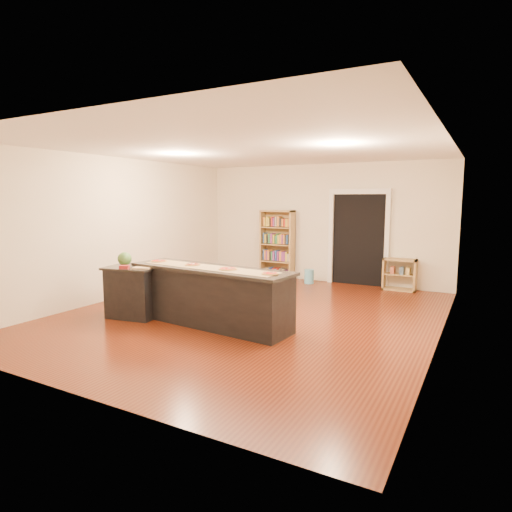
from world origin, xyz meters
The scene contains 16 objects.
room centered at (0.00, 0.00, 1.40)m, with size 6.00×7.00×2.80m.
doorway centered at (0.90, 3.46, 1.20)m, with size 1.40×0.09×2.21m.
kitchen_island centered at (-0.28, -0.79, 0.46)m, with size 2.79×0.76×0.92m.
side_counter centered at (-1.67, -1.05, 0.44)m, with size 0.87×0.64×0.86m.
bookshelf centered at (-1.09, 3.30, 0.85)m, with size 0.85×0.30×1.70m, color tan.
low_shelf centered at (1.87, 3.30, 0.35)m, with size 0.69×0.30×0.69m, color tan.
waste_bin centered at (-0.14, 3.07, 0.16)m, with size 0.23×0.23×0.33m, color #60B1D6.
kraft_paper centered at (-0.28, -0.82, 0.92)m, with size 2.42×0.44×0.00m, color olive.
watermelon centered at (-1.85, -1.04, 0.98)m, with size 0.23×0.23×0.23m, color #144214.
cutting_board centered at (-1.39, -1.12, 0.87)m, with size 0.29×0.20×0.02m, color tan.
package_red centered at (-1.63, -1.27, 0.89)m, with size 0.15×0.10×0.05m, color maroon.
package_teal centered at (-1.34, -0.89, 0.89)m, with size 0.15×0.15×0.06m, color #195966.
pizza_a centered at (-1.39, -0.72, 0.93)m, with size 0.28×0.28×0.02m.
pizza_b centered at (-0.65, -0.76, 0.93)m, with size 0.26×0.26×0.02m.
pizza_c centered at (0.09, -0.85, 0.93)m, with size 0.30×0.30×0.02m.
pizza_d centered at (0.83, -0.90, 0.93)m, with size 0.26×0.26×0.02m.
Camera 1 is at (3.52, -6.25, 1.99)m, focal length 30.00 mm.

